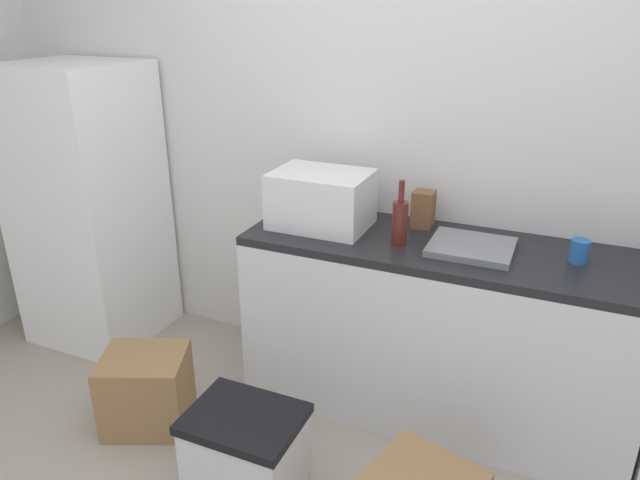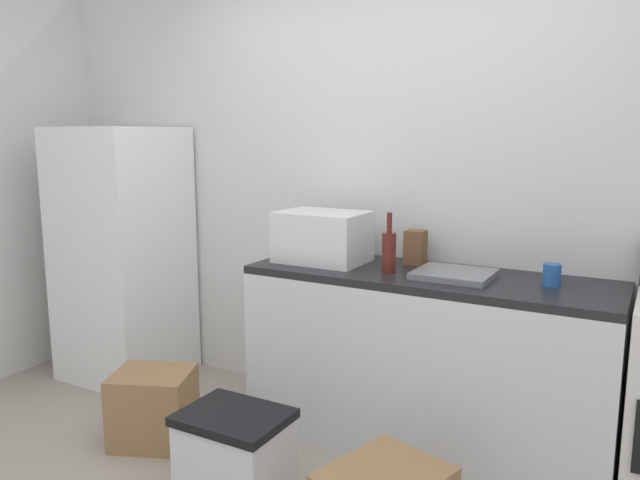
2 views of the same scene
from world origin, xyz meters
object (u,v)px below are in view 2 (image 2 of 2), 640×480
(refrigerator, at_px, (123,254))
(coffee_mug, at_px, (552,275))
(storage_bin, at_px, (235,453))
(wine_bottle, at_px, (389,251))
(microwave, at_px, (323,237))
(cardboard_box_medium, at_px, (153,407))
(knife_block, at_px, (415,247))

(refrigerator, bearing_deg, coffee_mug, 1.93)
(storage_bin, bearing_deg, refrigerator, 151.96)
(wine_bottle, bearing_deg, microwave, 169.80)
(refrigerator, height_order, wine_bottle, refrigerator)
(cardboard_box_medium, bearing_deg, microwave, 46.72)
(microwave, distance_m, coffee_mug, 1.17)
(coffee_mug, bearing_deg, cardboard_box_medium, -158.56)
(storage_bin, bearing_deg, microwave, 91.54)
(refrigerator, bearing_deg, storage_bin, -28.04)
(microwave, height_order, cardboard_box_medium, microwave)
(refrigerator, relative_size, storage_bin, 3.52)
(refrigerator, xyz_separation_m, knife_block, (1.91, 0.23, 0.18))
(refrigerator, bearing_deg, microwave, 1.99)
(coffee_mug, height_order, storage_bin, coffee_mug)
(wine_bottle, bearing_deg, cardboard_box_medium, -150.45)
(wine_bottle, height_order, cardboard_box_medium, wine_bottle)
(refrigerator, relative_size, knife_block, 9.01)
(wine_bottle, xyz_separation_m, cardboard_box_medium, (-1.04, -0.59, -0.82))
(knife_block, bearing_deg, coffee_mug, -11.52)
(microwave, distance_m, knife_block, 0.50)
(coffee_mug, bearing_deg, wine_bottle, -171.47)
(refrigerator, bearing_deg, knife_block, 6.94)
(coffee_mug, xyz_separation_m, knife_block, (-0.71, 0.14, 0.04))
(wine_bottle, bearing_deg, knife_block, 80.69)
(knife_block, relative_size, cardboard_box_medium, 0.46)
(microwave, xyz_separation_m, cardboard_box_medium, (-0.63, -0.67, -0.85))
(knife_block, xyz_separation_m, cardboard_box_medium, (-1.09, -0.85, -0.80))
(wine_bottle, distance_m, knife_block, 0.26)
(wine_bottle, xyz_separation_m, coffee_mug, (0.75, 0.11, -0.06))
(coffee_mug, relative_size, cardboard_box_medium, 0.26)
(refrigerator, xyz_separation_m, microwave, (1.46, 0.05, 0.22))
(microwave, distance_m, cardboard_box_medium, 1.25)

